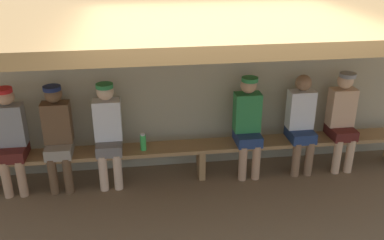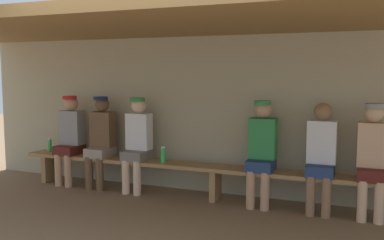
{
  "view_description": "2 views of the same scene",
  "coord_description": "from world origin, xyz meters",
  "px_view_note": "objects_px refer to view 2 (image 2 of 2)",
  "views": [
    {
      "loc": [
        -0.81,
        -3.38,
        2.98
      ],
      "look_at": [
        -0.14,
        1.38,
        0.89
      ],
      "focal_mm": 40.02,
      "sensor_mm": 36.0,
      "label": 1
    },
    {
      "loc": [
        1.81,
        -3.8,
        1.7
      ],
      "look_at": [
        -0.3,
        1.45,
        1.08
      ],
      "focal_mm": 40.53,
      "sensor_mm": 36.0,
      "label": 2
    }
  ],
  "objects_px": {
    "player_in_white": "(373,155)",
    "player_near_post": "(101,137)",
    "player_in_blue": "(262,148)",
    "player_shirtless_tan": "(137,140)",
    "water_bottle_orange": "(50,145)",
    "player_middle": "(321,153)",
    "water_bottle_green": "(163,155)",
    "player_rightmost": "(70,135)",
    "bench": "(216,172)"
  },
  "relations": [
    {
      "from": "player_in_white",
      "to": "player_near_post",
      "type": "xyz_separation_m",
      "value": [
        -3.7,
        0.0,
        0.0
      ]
    },
    {
      "from": "player_in_white",
      "to": "player_near_post",
      "type": "distance_m",
      "value": 3.7
    },
    {
      "from": "player_near_post",
      "to": "player_in_blue",
      "type": "relative_size",
      "value": 1.0
    },
    {
      "from": "player_shirtless_tan",
      "to": "water_bottle_orange",
      "type": "bearing_deg",
      "value": 178.85
    },
    {
      "from": "player_middle",
      "to": "player_in_blue",
      "type": "distance_m",
      "value": 0.73
    },
    {
      "from": "player_in_white",
      "to": "player_in_blue",
      "type": "relative_size",
      "value": 1.0
    },
    {
      "from": "water_bottle_green",
      "to": "player_in_blue",
      "type": "bearing_deg",
      "value": 1.9
    },
    {
      "from": "player_near_post",
      "to": "player_in_blue",
      "type": "height_order",
      "value": "same"
    },
    {
      "from": "player_rightmost",
      "to": "player_middle",
      "type": "distance_m",
      "value": 3.68
    },
    {
      "from": "player_shirtless_tan",
      "to": "player_near_post",
      "type": "bearing_deg",
      "value": 180.0
    },
    {
      "from": "player_shirtless_tan",
      "to": "water_bottle_green",
      "type": "height_order",
      "value": "player_shirtless_tan"
    },
    {
      "from": "player_middle",
      "to": "water_bottle_orange",
      "type": "xyz_separation_m",
      "value": [
        -4.1,
        0.03,
        -0.17
      ]
    },
    {
      "from": "player_rightmost",
      "to": "player_middle",
      "type": "bearing_deg",
      "value": -0.01
    },
    {
      "from": "player_middle",
      "to": "water_bottle_orange",
      "type": "distance_m",
      "value": 4.1
    },
    {
      "from": "player_rightmost",
      "to": "player_near_post",
      "type": "relative_size",
      "value": 1.0
    },
    {
      "from": "player_in_blue",
      "to": "player_rightmost",
      "type": "bearing_deg",
      "value": 180.0
    },
    {
      "from": "player_rightmost",
      "to": "player_near_post",
      "type": "bearing_deg",
      "value": 0.0
    },
    {
      "from": "player_rightmost",
      "to": "player_in_blue",
      "type": "relative_size",
      "value": 1.0
    },
    {
      "from": "bench",
      "to": "player_near_post",
      "type": "xyz_separation_m",
      "value": [
        -1.79,
        0.0,
        0.36
      ]
    },
    {
      "from": "player_near_post",
      "to": "player_shirtless_tan",
      "type": "bearing_deg",
      "value": 0.0
    },
    {
      "from": "player_near_post",
      "to": "player_middle",
      "type": "height_order",
      "value": "player_near_post"
    },
    {
      "from": "player_rightmost",
      "to": "player_shirtless_tan",
      "type": "bearing_deg",
      "value": 0.0
    },
    {
      "from": "player_in_blue",
      "to": "water_bottle_green",
      "type": "bearing_deg",
      "value": -178.1
    },
    {
      "from": "bench",
      "to": "water_bottle_orange",
      "type": "xyz_separation_m",
      "value": [
        -2.76,
        0.04,
        0.17
      ]
    },
    {
      "from": "water_bottle_orange",
      "to": "bench",
      "type": "bearing_deg",
      "value": -0.74
    },
    {
      "from": "player_middle",
      "to": "water_bottle_orange",
      "type": "bearing_deg",
      "value": 179.55
    },
    {
      "from": "player_near_post",
      "to": "water_bottle_green",
      "type": "height_order",
      "value": "player_near_post"
    },
    {
      "from": "player_rightmost",
      "to": "player_in_blue",
      "type": "distance_m",
      "value": 2.95
    },
    {
      "from": "player_in_white",
      "to": "player_middle",
      "type": "xyz_separation_m",
      "value": [
        -0.57,
        -0.0,
        -0.02
      ]
    },
    {
      "from": "player_shirtless_tan",
      "to": "water_bottle_green",
      "type": "distance_m",
      "value": 0.46
    },
    {
      "from": "player_shirtless_tan",
      "to": "player_in_white",
      "type": "height_order",
      "value": "same"
    },
    {
      "from": "player_rightmost",
      "to": "player_in_blue",
      "type": "xyz_separation_m",
      "value": [
        2.95,
        0.0,
        0.0
      ]
    },
    {
      "from": "player_rightmost",
      "to": "player_near_post",
      "type": "xyz_separation_m",
      "value": [
        0.55,
        0.0,
        0.0
      ]
    },
    {
      "from": "player_shirtless_tan",
      "to": "player_middle",
      "type": "distance_m",
      "value": 2.52
    },
    {
      "from": "player_near_post",
      "to": "player_in_blue",
      "type": "distance_m",
      "value": 2.4
    },
    {
      "from": "water_bottle_orange",
      "to": "player_middle",
      "type": "bearing_deg",
      "value": -0.45
    },
    {
      "from": "player_in_white",
      "to": "player_in_blue",
      "type": "height_order",
      "value": "same"
    },
    {
      "from": "player_near_post",
      "to": "water_bottle_orange",
      "type": "bearing_deg",
      "value": 178.12
    },
    {
      "from": "player_rightmost",
      "to": "water_bottle_orange",
      "type": "distance_m",
      "value": 0.46
    },
    {
      "from": "player_middle",
      "to": "water_bottle_green",
      "type": "bearing_deg",
      "value": -178.77
    },
    {
      "from": "player_in_blue",
      "to": "water_bottle_orange",
      "type": "xyz_separation_m",
      "value": [
        -3.37,
        0.03,
        -0.19
      ]
    },
    {
      "from": "player_near_post",
      "to": "player_rightmost",
      "type": "bearing_deg",
      "value": 180.0
    },
    {
      "from": "player_in_blue",
      "to": "water_bottle_orange",
      "type": "height_order",
      "value": "player_in_blue"
    },
    {
      "from": "bench",
      "to": "player_near_post",
      "type": "distance_m",
      "value": 1.82
    },
    {
      "from": "player_shirtless_tan",
      "to": "player_middle",
      "type": "relative_size",
      "value": 1.01
    },
    {
      "from": "player_rightmost",
      "to": "player_near_post",
      "type": "height_order",
      "value": "same"
    },
    {
      "from": "bench",
      "to": "player_in_blue",
      "type": "bearing_deg",
      "value": 0.33
    },
    {
      "from": "player_shirtless_tan",
      "to": "player_in_blue",
      "type": "bearing_deg",
      "value": 0.0
    },
    {
      "from": "player_shirtless_tan",
      "to": "player_in_white",
      "type": "bearing_deg",
      "value": 0.0
    },
    {
      "from": "player_middle",
      "to": "player_in_blue",
      "type": "height_order",
      "value": "player_in_blue"
    }
  ]
}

